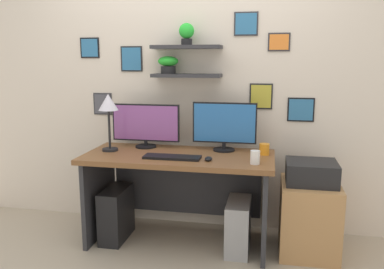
% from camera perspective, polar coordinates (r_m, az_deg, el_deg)
% --- Properties ---
extents(ground_plane, '(8.00, 8.00, 0.00)m').
position_cam_1_polar(ground_plane, '(3.45, -1.86, -15.11)').
color(ground_plane, tan).
extents(back_wall_assembly, '(4.40, 0.24, 2.70)m').
position_cam_1_polar(back_wall_assembly, '(3.53, -0.37, 8.35)').
color(back_wall_assembly, beige).
rests_on(back_wall_assembly, ground).
extents(desk, '(1.52, 0.68, 0.75)m').
position_cam_1_polar(desk, '(3.30, -1.70, -6.30)').
color(desk, brown).
rests_on(desk, ground).
extents(monitor_left, '(0.59, 0.18, 0.38)m').
position_cam_1_polar(monitor_left, '(3.45, -6.65, 1.37)').
color(monitor_left, black).
rests_on(monitor_left, desk).
extents(monitor_right, '(0.53, 0.18, 0.40)m').
position_cam_1_polar(monitor_right, '(3.30, 4.67, 1.28)').
color(monitor_right, black).
rests_on(monitor_right, desk).
extents(keyboard, '(0.44, 0.14, 0.02)m').
position_cam_1_polar(keyboard, '(3.07, -2.88, -3.26)').
color(keyboard, black).
rests_on(keyboard, desk).
extents(computer_mouse, '(0.06, 0.09, 0.03)m').
position_cam_1_polar(computer_mouse, '(3.00, 2.37, -3.50)').
color(computer_mouse, black).
rests_on(computer_mouse, desk).
extents(desk_lamp, '(0.16, 0.16, 0.47)m').
position_cam_1_polar(desk_lamp, '(3.33, -11.90, 3.87)').
color(desk_lamp, black).
rests_on(desk_lamp, desk).
extents(coffee_mug, '(0.08, 0.08, 0.09)m').
position_cam_1_polar(coffee_mug, '(3.23, 10.35, -2.08)').
color(coffee_mug, orange).
rests_on(coffee_mug, desk).
extents(pen_cup, '(0.07, 0.07, 0.10)m').
position_cam_1_polar(pen_cup, '(2.93, 9.05, -3.25)').
color(pen_cup, white).
rests_on(pen_cup, desk).
extents(drawer_cabinet, '(0.44, 0.50, 0.57)m').
position_cam_1_polar(drawer_cabinet, '(3.30, 16.40, -11.39)').
color(drawer_cabinet, tan).
rests_on(drawer_cabinet, ground).
extents(printer, '(0.38, 0.34, 0.17)m').
position_cam_1_polar(printer, '(3.18, 16.75, -5.23)').
color(printer, black).
rests_on(printer, drawer_cabinet).
extents(computer_tower_left, '(0.18, 0.40, 0.44)m').
position_cam_1_polar(computer_tower_left, '(3.47, -10.80, -11.11)').
color(computer_tower_left, black).
rests_on(computer_tower_left, ground).
extents(computer_tower_right, '(0.18, 0.40, 0.41)m').
position_cam_1_polar(computer_tower_right, '(3.25, 6.65, -12.88)').
color(computer_tower_right, '#99999E').
rests_on(computer_tower_right, ground).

